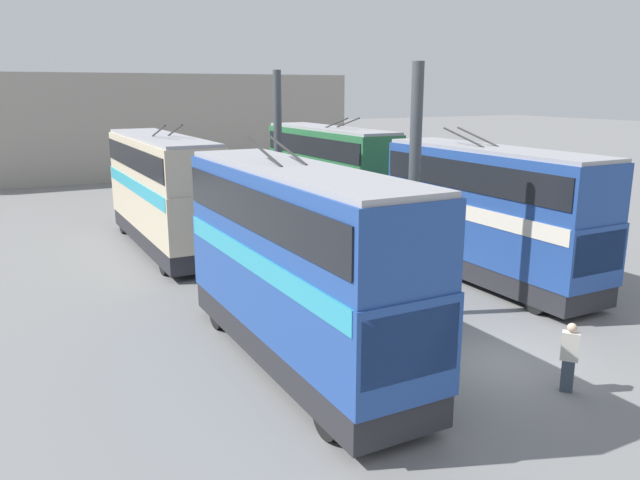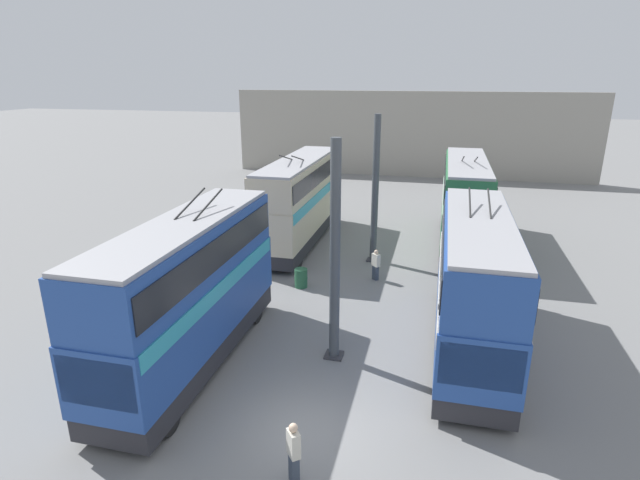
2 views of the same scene
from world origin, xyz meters
The scene contains 11 objects.
ground_plane centered at (0.00, 0.00, 0.00)m, with size 240.00×240.00×0.00m, color slate.
depot_back_wall centered at (39.87, 0.00, 4.21)m, with size 0.50×36.00×8.41m.
support_column_near centered at (4.29, 0.00, 3.90)m, with size 0.66×0.66×8.06m.
support_column_far centered at (14.64, 0.00, 3.90)m, with size 0.66×0.66×8.06m.
bus_left_near centered at (6.07, -4.86, 2.91)m, with size 10.04×2.54×5.76m.
bus_left_far centered at (18.63, -4.86, 2.96)m, with size 10.91×2.54×5.82m.
bus_right_near centered at (2.71, 4.86, 3.04)m, with size 10.12×2.54×5.96m.
bus_right_mid centered at (16.72, 4.86, 2.97)m, with size 11.31×2.54×5.83m.
person_aisle_foreground centered at (-1.84, -0.28, 0.95)m, with size 0.48×0.45×1.78m.
person_aisle_midway centered at (11.94, -0.51, 0.84)m, with size 0.46×0.47×1.60m.
oil_drum centered at (10.14, 2.93, 0.47)m, with size 0.67×0.67×0.95m.
Camera 1 is at (-11.40, 11.68, 7.27)m, focal length 35.00 mm.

